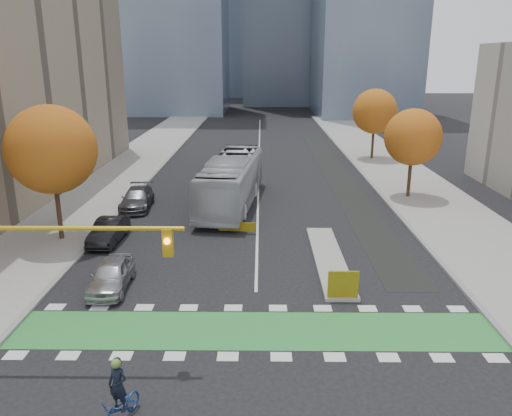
{
  "coord_description": "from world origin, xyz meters",
  "views": [
    {
      "loc": [
        0.22,
        -16.67,
        10.7
      ],
      "look_at": [
        -0.04,
        9.01,
        3.0
      ],
      "focal_mm": 35.0,
      "sensor_mm": 36.0,
      "label": 1
    }
  ],
  "objects_px": {
    "tree_west": "(52,150)",
    "traffic_signal_west": "(28,257)",
    "bus": "(232,181)",
    "parked_car_b": "(109,231)",
    "parked_car_c": "(137,198)",
    "tree_east_near": "(413,137)",
    "hazard_board": "(343,284)",
    "tree_east_far": "(375,111)",
    "parked_car_a": "(111,275)",
    "cyclist": "(120,402)"
  },
  "relations": [
    {
      "from": "tree_west",
      "to": "traffic_signal_west",
      "type": "height_order",
      "value": "tree_west"
    },
    {
      "from": "bus",
      "to": "parked_car_b",
      "type": "xyz_separation_m",
      "value": [
        -7.01,
        -8.12,
        -1.18
      ]
    },
    {
      "from": "parked_car_c",
      "to": "tree_east_near",
      "type": "bearing_deg",
      "value": 4.65
    },
    {
      "from": "tree_east_near",
      "to": "parked_car_c",
      "type": "distance_m",
      "value": 21.62
    },
    {
      "from": "traffic_signal_west",
      "to": "hazard_board",
      "type": "bearing_deg",
      "value": 21.55
    },
    {
      "from": "tree_east_near",
      "to": "traffic_signal_west",
      "type": "bearing_deg",
      "value": -131.52
    },
    {
      "from": "bus",
      "to": "tree_east_far",
      "type": "bearing_deg",
      "value": 57.58
    },
    {
      "from": "parked_car_a",
      "to": "traffic_signal_west",
      "type": "bearing_deg",
      "value": -101.23
    },
    {
      "from": "bus",
      "to": "cyclist",
      "type": "bearing_deg",
      "value": -88.7
    },
    {
      "from": "tree_east_near",
      "to": "cyclist",
      "type": "distance_m",
      "value": 30.82
    },
    {
      "from": "hazard_board",
      "to": "parked_car_b",
      "type": "distance_m",
      "value": 15.02
    },
    {
      "from": "hazard_board",
      "to": "tree_east_far",
      "type": "height_order",
      "value": "tree_east_far"
    },
    {
      "from": "hazard_board",
      "to": "parked_car_c",
      "type": "xyz_separation_m",
      "value": [
        -13.0,
        14.73,
        -0.06
      ]
    },
    {
      "from": "tree_west",
      "to": "cyclist",
      "type": "distance_m",
      "value": 18.52
    },
    {
      "from": "traffic_signal_west",
      "to": "parked_car_b",
      "type": "bearing_deg",
      "value": 95.0
    },
    {
      "from": "parked_car_b",
      "to": "parked_car_c",
      "type": "relative_size",
      "value": 0.84
    },
    {
      "from": "hazard_board",
      "to": "cyclist",
      "type": "bearing_deg",
      "value": -134.42
    },
    {
      "from": "cyclist",
      "to": "parked_car_c",
      "type": "distance_m",
      "value": 23.46
    },
    {
      "from": "parked_car_a",
      "to": "parked_car_c",
      "type": "distance_m",
      "value": 13.76
    },
    {
      "from": "traffic_signal_west",
      "to": "parked_car_a",
      "type": "bearing_deg",
      "value": 80.83
    },
    {
      "from": "cyclist",
      "to": "bus",
      "type": "distance_m",
      "value": 23.95
    },
    {
      "from": "parked_car_c",
      "to": "hazard_board",
      "type": "bearing_deg",
      "value": -52.23
    },
    {
      "from": "bus",
      "to": "parked_car_c",
      "type": "bearing_deg",
      "value": -166.4
    },
    {
      "from": "tree_east_far",
      "to": "traffic_signal_west",
      "type": "bearing_deg",
      "value": -117.95
    },
    {
      "from": "bus",
      "to": "parked_car_b",
      "type": "height_order",
      "value": "bus"
    },
    {
      "from": "tree_east_far",
      "to": "traffic_signal_west",
      "type": "relative_size",
      "value": 0.9
    },
    {
      "from": "traffic_signal_west",
      "to": "bus",
      "type": "xyz_separation_m",
      "value": [
        5.94,
        20.36,
        -2.15
      ]
    },
    {
      "from": "tree_east_far",
      "to": "parked_car_a",
      "type": "xyz_separation_m",
      "value": [
        -19.49,
        -32.68,
        -4.53
      ]
    },
    {
      "from": "tree_west",
      "to": "cyclist",
      "type": "height_order",
      "value": "tree_west"
    },
    {
      "from": "tree_east_near",
      "to": "parked_car_b",
      "type": "distance_m",
      "value": 23.74
    },
    {
      "from": "tree_west",
      "to": "parked_car_c",
      "type": "distance_m",
      "value": 8.99
    },
    {
      "from": "tree_west",
      "to": "bus",
      "type": "relative_size",
      "value": 0.61
    },
    {
      "from": "tree_east_far",
      "to": "parked_car_c",
      "type": "bearing_deg",
      "value": -138.43
    },
    {
      "from": "cyclist",
      "to": "bus",
      "type": "bearing_deg",
      "value": 105.82
    },
    {
      "from": "traffic_signal_west",
      "to": "bus",
      "type": "height_order",
      "value": "traffic_signal_west"
    },
    {
      "from": "tree_east_far",
      "to": "traffic_signal_west",
      "type": "height_order",
      "value": "tree_east_far"
    },
    {
      "from": "tree_east_far",
      "to": "tree_west",
      "type": "bearing_deg",
      "value": -133.3
    },
    {
      "from": "parked_car_b",
      "to": "cyclist",
      "type": "bearing_deg",
      "value": -70.91
    },
    {
      "from": "tree_west",
      "to": "cyclist",
      "type": "relative_size",
      "value": 3.65
    },
    {
      "from": "hazard_board",
      "to": "tree_east_near",
      "type": "distance_m",
      "value": 19.93
    },
    {
      "from": "parked_car_a",
      "to": "hazard_board",
      "type": "bearing_deg",
      "value": -7.88
    },
    {
      "from": "traffic_signal_west",
      "to": "parked_car_b",
      "type": "distance_m",
      "value": 12.73
    },
    {
      "from": "tree_east_near",
      "to": "cyclist",
      "type": "relative_size",
      "value": 3.14
    },
    {
      "from": "parked_car_b",
      "to": "bus",
      "type": "bearing_deg",
      "value": 50.75
    },
    {
      "from": "tree_west",
      "to": "parked_car_c",
      "type": "height_order",
      "value": "tree_west"
    },
    {
      "from": "parked_car_a",
      "to": "tree_west",
      "type": "bearing_deg",
      "value": 124.81
    },
    {
      "from": "traffic_signal_west",
      "to": "parked_car_c",
      "type": "distance_m",
      "value": 19.75
    },
    {
      "from": "traffic_signal_west",
      "to": "parked_car_c",
      "type": "height_order",
      "value": "traffic_signal_west"
    },
    {
      "from": "cyclist",
      "to": "parked_car_c",
      "type": "height_order",
      "value": "cyclist"
    },
    {
      "from": "tree_east_far",
      "to": "parked_car_b",
      "type": "height_order",
      "value": "tree_east_far"
    }
  ]
}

